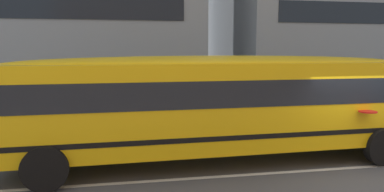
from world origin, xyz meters
name	(u,v)px	position (x,y,z in m)	size (l,w,h in m)	color
ground_plane	(350,168)	(0.00, 0.00, 0.00)	(400.00, 400.00, 0.00)	#4C4C4F
sidewalk_far	(255,117)	(0.00, 7.28, 0.01)	(120.00, 3.00, 0.01)	gray
lane_centreline	(350,168)	(0.00, 0.00, 0.00)	(110.00, 0.16, 0.01)	silver
school_bus	(226,99)	(-3.14, 1.28, 1.80)	(13.61, 3.24, 3.03)	yellow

